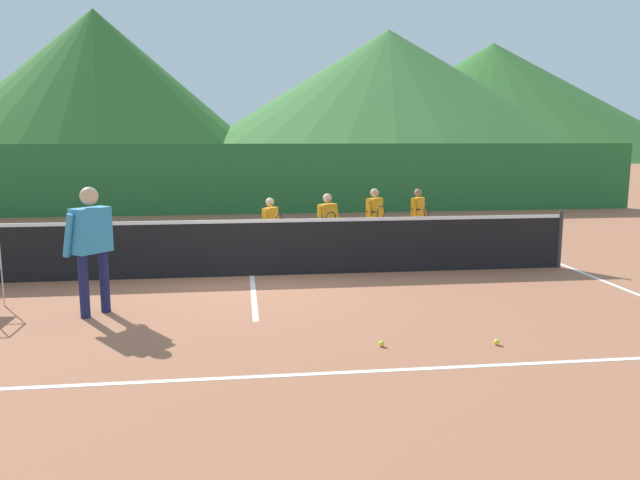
{
  "coord_description": "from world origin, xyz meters",
  "views": [
    {
      "loc": [
        -0.16,
        -10.44,
        2.34
      ],
      "look_at": [
        0.99,
        -1.49,
        0.85
      ],
      "focal_mm": 34.81,
      "sensor_mm": 36.0,
      "label": 1
    }
  ],
  "objects": [
    {
      "name": "tennis_ball_3",
      "position": [
        1.39,
        -3.85,
        0.03
      ],
      "size": [
        0.07,
        0.07,
        0.07
      ],
      "primitive_type": "sphere",
      "color": "yellow",
      "rests_on": "ground"
    },
    {
      "name": "instructor",
      "position": [
        -2.12,
        -2.1,
        1.03
      ],
      "size": [
        0.61,
        0.82,
        1.71
      ],
      "color": "#191E4C",
      "rests_on": "ground"
    },
    {
      "name": "windscreen_fence",
      "position": [
        0.0,
        8.75,
        1.08
      ],
      "size": [
        25.33,
        0.08,
        2.15
      ],
      "primitive_type": "cube",
      "color": "#286B33",
      "rests_on": "ground"
    },
    {
      "name": "hill_0",
      "position": [
        -15.12,
        59.54,
        7.81
      ],
      "size": [
        36.24,
        36.24,
        15.62
      ],
      "primitive_type": "cone",
      "color": "#38702D",
      "rests_on": "ground"
    },
    {
      "name": "tennis_ball_5",
      "position": [
        2.71,
        -3.96,
        0.03
      ],
      "size": [
        0.07,
        0.07,
        0.07
      ],
      "primitive_type": "sphere",
      "color": "yellow",
      "rests_on": "ground"
    },
    {
      "name": "line_baseline_far",
      "position": [
        0.0,
        5.74,
        0.0
      ],
      "size": [
        11.51,
        0.08,
        0.01
      ],
      "primitive_type": "cube",
      "color": "white",
      "rests_on": "ground"
    },
    {
      "name": "line_sideline_east",
      "position": [
        5.76,
        0.0,
        0.0
      ],
      "size": [
        0.08,
        10.32,
        0.01
      ],
      "primitive_type": "cube",
      "color": "white",
      "rests_on": "ground"
    },
    {
      "name": "student_3",
      "position": [
        3.7,
        2.71,
        0.74
      ],
      "size": [
        0.44,
        0.68,
        1.23
      ],
      "color": "navy",
      "rests_on": "ground"
    },
    {
      "name": "student_1",
      "position": [
        1.49,
        1.31,
        0.77
      ],
      "size": [
        0.5,
        0.65,
        1.28
      ],
      "color": "navy",
      "rests_on": "ground"
    },
    {
      "name": "line_service_center",
      "position": [
        0.0,
        0.0,
        0.0
      ],
      "size": [
        0.08,
        5.41,
        0.01
      ],
      "primitive_type": "cube",
      "color": "white",
      "rests_on": "ground"
    },
    {
      "name": "hill_2",
      "position": [
        16.73,
        60.49,
        7.16
      ],
      "size": [
        47.96,
        47.96,
        14.32
      ],
      "primitive_type": "cone",
      "color": "#427A38",
      "rests_on": "ground"
    },
    {
      "name": "student_0",
      "position": [
        0.4,
        1.39,
        0.73
      ],
      "size": [
        0.4,
        0.68,
        1.2
      ],
      "color": "navy",
      "rests_on": "ground"
    },
    {
      "name": "tennis_net",
      "position": [
        0.0,
        0.0,
        0.5
      ],
      "size": [
        11.21,
        0.08,
        1.05
      ],
      "color": "#333338",
      "rests_on": "ground"
    },
    {
      "name": "student_2",
      "position": [
        2.59,
        2.11,
        0.78
      ],
      "size": [
        0.49,
        0.68,
        1.3
      ],
      "color": "navy",
      "rests_on": "ground"
    },
    {
      "name": "line_baseline_near",
      "position": [
        0.0,
        -4.57,
        0.0
      ],
      "size": [
        11.51,
        0.08,
        0.01
      ],
      "primitive_type": "cube",
      "color": "white",
      "rests_on": "ground"
    },
    {
      "name": "ground_plane",
      "position": [
        0.0,
        0.0,
        0.0
      ],
      "size": [
        120.0,
        120.0,
        0.0
      ],
      "primitive_type": "plane",
      "color": "#A86647"
    },
    {
      "name": "hill_1",
      "position": [
        31.22,
        65.7,
        6.94
      ],
      "size": [
        48.46,
        48.46,
        13.87
      ],
      "primitive_type": "cone",
      "color": "#38702D",
      "rests_on": "ground"
    }
  ]
}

